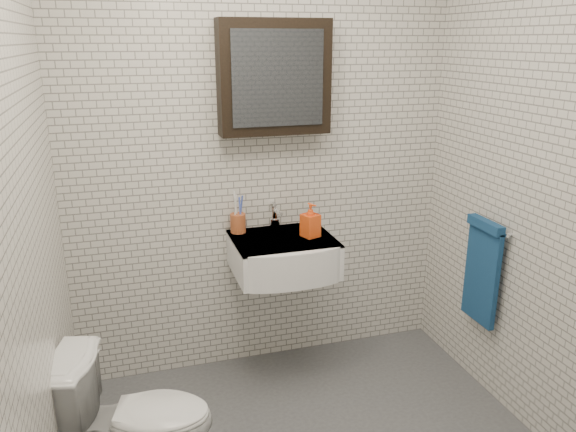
{
  "coord_description": "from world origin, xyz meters",
  "views": [
    {
      "loc": [
        -0.77,
        -2.01,
        1.9
      ],
      "look_at": [
        -0.02,
        0.45,
        1.08
      ],
      "focal_mm": 35.0,
      "sensor_mm": 36.0,
      "label": 1
    }
  ],
  "objects": [
    {
      "name": "room_shell",
      "position": [
        0.0,
        0.0,
        1.47
      ],
      "size": [
        2.22,
        2.02,
        2.51
      ],
      "color": "silver",
      "rests_on": "ground"
    },
    {
      "name": "washbasin",
      "position": [
        0.05,
        0.73,
        0.76
      ],
      "size": [
        0.55,
        0.5,
        0.2
      ],
      "color": "white",
      "rests_on": "room_shell"
    },
    {
      "name": "faucet",
      "position": [
        0.05,
        0.93,
        0.92
      ],
      "size": [
        0.06,
        0.2,
        0.15
      ],
      "color": "silver",
      "rests_on": "washbasin"
    },
    {
      "name": "mirror_cabinet",
      "position": [
        0.05,
        0.93,
        1.7
      ],
      "size": [
        0.6,
        0.15,
        0.6
      ],
      "color": "black",
      "rests_on": "room_shell"
    },
    {
      "name": "towel_rail",
      "position": [
        1.04,
        0.35,
        0.72
      ],
      "size": [
        0.09,
        0.3,
        0.58
      ],
      "color": "silver",
      "rests_on": "room_shell"
    },
    {
      "name": "toothbrush_cup",
      "position": [
        -0.16,
        0.94,
        0.91
      ],
      "size": [
        0.1,
        0.1,
        0.24
      ],
      "rotation": [
        0.0,
        0.0,
        0.11
      ],
      "color": "#A64F29",
      "rests_on": "washbasin"
    },
    {
      "name": "soap_bottle",
      "position": [
        0.2,
        0.75,
        0.95
      ],
      "size": [
        0.11,
        0.11,
        0.19
      ],
      "primitive_type": "imported",
      "rotation": [
        0.0,
        0.0,
        0.36
      ],
      "color": "orange",
      "rests_on": "washbasin"
    },
    {
      "name": "toilet",
      "position": [
        -0.8,
        0.12,
        0.33
      ],
      "size": [
        0.72,
        0.52,
        0.66
      ],
      "primitive_type": "imported",
      "rotation": [
        0.0,
        0.0,
        1.32
      ],
      "color": "white",
      "rests_on": "ground"
    }
  ]
}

